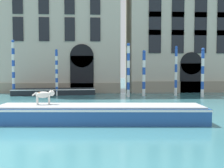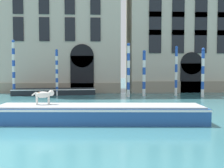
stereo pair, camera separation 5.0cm
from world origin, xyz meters
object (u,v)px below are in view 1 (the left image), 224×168
at_px(dog_on_deck, 45,95).
at_px(mooring_pole_2, 203,72).
at_px(mooring_pole_4, 13,67).
at_px(boat_foreground, 100,113).
at_px(boat_moored_near_palazzo, 54,91).
at_px(mooring_pole_3, 57,72).
at_px(mooring_pole_0, 144,73).
at_px(mooring_pole_1, 128,70).
at_px(mooring_pole_5, 176,71).

relative_size(dog_on_deck, mooring_pole_2, 0.23).
bearing_deg(mooring_pole_4, boat_foreground, -57.96).
xyz_separation_m(boat_moored_near_palazzo, mooring_pole_4, (-3.25, -0.61, 2.07)).
bearing_deg(mooring_pole_3, mooring_pole_0, -5.77).
bearing_deg(boat_foreground, dog_on_deck, 176.09).
height_order(boat_moored_near_palazzo, mooring_pole_0, mooring_pole_0).
relative_size(mooring_pole_1, mooring_pole_5, 1.03).
height_order(boat_foreground, mooring_pole_2, mooring_pole_2).
bearing_deg(dog_on_deck, boat_moored_near_palazzo, 86.92).
relative_size(dog_on_deck, mooring_pole_3, 0.23).
bearing_deg(mooring_pole_2, mooring_pole_4, 173.42).
relative_size(boat_moored_near_palazzo, mooring_pole_2, 1.83).
bearing_deg(mooring_pole_2, mooring_pole_0, 168.89).
bearing_deg(mooring_pole_1, mooring_pole_0, 24.19).
relative_size(mooring_pole_0, mooring_pole_2, 0.97).
height_order(mooring_pole_0, mooring_pole_1, mooring_pole_1).
bearing_deg(mooring_pole_5, mooring_pole_2, -33.66).
xyz_separation_m(boat_moored_near_palazzo, mooring_pole_2, (12.13, -2.38, 1.68)).
bearing_deg(mooring_pole_5, mooring_pole_4, 177.56).
bearing_deg(mooring_pole_2, mooring_pole_3, 172.15).
distance_m(boat_foreground, mooring_pole_2, 12.84).
bearing_deg(mooring_pole_2, mooring_pole_5, 146.34).
height_order(mooring_pole_1, mooring_pole_4, mooring_pole_4).
bearing_deg(mooring_pole_0, boat_moored_near_palazzo, 168.88).
relative_size(boat_moored_near_palazzo, mooring_pole_3, 1.84).
distance_m(mooring_pole_4, mooring_pole_5, 13.60).
height_order(mooring_pole_0, mooring_pole_5, mooring_pole_5).
bearing_deg(mooring_pole_5, mooring_pole_1, -167.53).
xyz_separation_m(boat_moored_near_palazzo, mooring_pole_3, (0.35, -0.76, 1.67)).
height_order(boat_foreground, mooring_pole_3, mooring_pole_3).
distance_m(dog_on_deck, mooring_pole_0, 12.00).
bearing_deg(mooring_pole_4, mooring_pole_3, -2.38).
bearing_deg(mooring_pole_0, mooring_pole_3, 174.23).
bearing_deg(dog_on_deck, mooring_pole_1, 54.05).
distance_m(dog_on_deck, mooring_pole_3, 11.27).
relative_size(mooring_pole_0, mooring_pole_3, 0.97).
relative_size(dog_on_deck, mooring_pole_0, 0.24).
height_order(mooring_pole_2, mooring_pole_3, mooring_pole_2).
bearing_deg(dog_on_deck, boat_foreground, -17.84).
distance_m(dog_on_deck, mooring_pole_2, 14.16).
bearing_deg(mooring_pole_3, mooring_pole_4, 177.62).
relative_size(mooring_pole_2, mooring_pole_5, 0.94).
bearing_deg(mooring_pole_1, mooring_pole_5, 12.47).
xyz_separation_m(dog_on_deck, boat_moored_near_palazzo, (-1.69, 11.91, -0.83)).
xyz_separation_m(boat_foreground, boat_moored_near_palazzo, (-3.99, 12.19, -0.09)).
xyz_separation_m(mooring_pole_3, mooring_pole_4, (-3.61, 0.15, 0.39)).
bearing_deg(mooring_pole_2, boat_foreground, -129.69).
bearing_deg(boat_foreground, boat_moored_near_palazzo, 110.92).
distance_m(boat_foreground, mooring_pole_4, 13.80).
height_order(boat_moored_near_palazzo, mooring_pole_3, mooring_pole_3).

